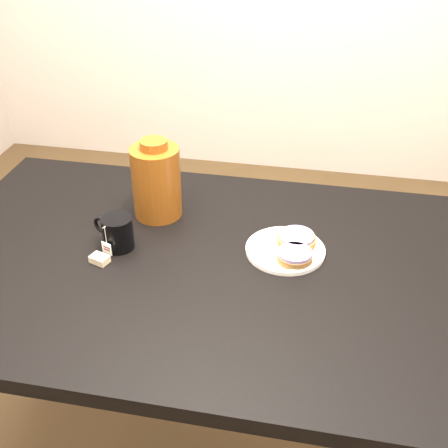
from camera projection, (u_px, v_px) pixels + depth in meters
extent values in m
plane|color=brown|center=(203.00, 445.00, 1.82)|extent=(4.00, 4.00, 0.00)
cube|color=black|center=(197.00, 266.00, 1.42)|extent=(1.40, 0.90, 0.04)
cylinder|color=black|center=(54.00, 263.00, 2.05)|extent=(0.06, 0.06, 0.71)
cylinder|color=black|center=(417.00, 309.00, 1.84)|extent=(0.06, 0.06, 0.71)
cylinder|color=white|center=(285.00, 250.00, 1.43)|extent=(0.20, 0.20, 0.01)
torus|color=white|center=(285.00, 248.00, 1.43)|extent=(0.20, 0.20, 0.01)
cylinder|color=brown|center=(296.00, 240.00, 1.44)|extent=(0.13, 0.13, 0.02)
cylinder|color=#9380AD|center=(297.00, 236.00, 1.44)|extent=(0.12, 0.12, 0.01)
cylinder|color=brown|center=(295.00, 257.00, 1.38)|extent=(0.09, 0.09, 0.02)
cylinder|color=#9380AD|center=(295.00, 253.00, 1.37)|extent=(0.09, 0.09, 0.01)
cylinder|color=black|center=(118.00, 233.00, 1.43)|extent=(0.10, 0.10, 0.09)
cylinder|color=black|center=(116.00, 221.00, 1.41)|extent=(0.07, 0.07, 0.00)
torus|color=black|center=(101.00, 225.00, 1.45)|extent=(0.05, 0.03, 0.05)
cylinder|color=beige|center=(105.00, 235.00, 1.39)|extent=(0.00, 0.00, 0.05)
cube|color=white|center=(107.00, 248.00, 1.41)|extent=(0.03, 0.01, 0.03)
cube|color=#C6B793|center=(100.00, 259.00, 1.39)|extent=(0.05, 0.04, 0.02)
cylinder|color=#57280B|center=(156.00, 182.00, 1.54)|extent=(0.17, 0.17, 0.20)
cylinder|color=#57280B|center=(154.00, 145.00, 1.47)|extent=(0.07, 0.07, 0.02)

